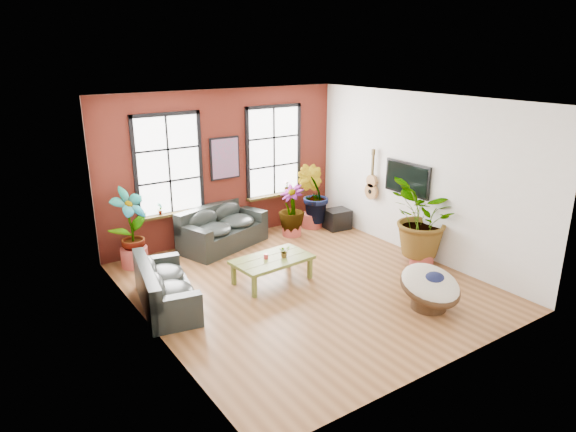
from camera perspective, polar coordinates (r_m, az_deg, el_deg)
name	(u,v)px	position (r m, az deg, el deg)	size (l,w,h in m)	color
room	(302,197)	(9.47, 1.54, 2.15)	(6.04, 6.54, 3.54)	brown
sofa_back	(221,229)	(11.85, -7.44, -1.39)	(2.24, 1.58, 0.94)	black
sofa_left	(163,288)	(9.34, -13.72, -7.74)	(1.20, 2.12, 0.79)	black
coffee_table	(272,261)	(9.98, -1.77, -5.01)	(1.58, 0.98, 0.58)	#576424
papasan_chair	(430,287)	(9.33, 15.53, -7.56)	(1.07, 1.09, 0.80)	#3F2816
poster	(225,158)	(11.94, -7.02, 6.39)	(0.74, 0.06, 0.98)	black
tv_wall_unit	(397,181)	(11.72, 11.98, 3.86)	(0.13, 1.86, 1.20)	black
media_box	(337,219)	(13.02, 5.50, -0.34)	(0.65, 0.56, 0.50)	black
pot_back_left	(135,257)	(11.22, -16.67, -4.37)	(0.66, 0.66, 0.41)	#AB4037
pot_back_right	(312,220)	(13.09, 2.69, -0.45)	(0.58, 0.58, 0.37)	#AB4037
pot_right_wall	(422,256)	(11.20, 14.66, -4.36)	(0.61, 0.61, 0.36)	#AB4037
pot_mid	(292,229)	(12.51, 0.42, -1.41)	(0.54, 0.54, 0.34)	#AB4037
floor_plant_back_left	(131,224)	(10.96, -17.09, -0.91)	(0.82, 0.55, 1.56)	#164011
floor_plant_back_right	(313,194)	(12.88, 2.78, 2.43)	(0.79, 0.64, 1.44)	#164011
floor_plant_right_wall	(424,218)	(10.96, 14.90, -0.27)	(1.53, 1.32, 1.70)	#164011
floor_plant_mid	(292,208)	(12.34, 0.40, 0.91)	(0.63, 0.63, 1.12)	#164011
table_plant	(284,251)	(9.96, -0.42, -3.95)	(0.22, 0.19, 0.24)	#164011
sill_plant_left	(160,209)	(11.49, -14.04, 0.79)	(0.14, 0.10, 0.27)	#164011
sill_plant_right	(287,187)	(12.95, -0.07, 3.29)	(0.15, 0.15, 0.27)	#164011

